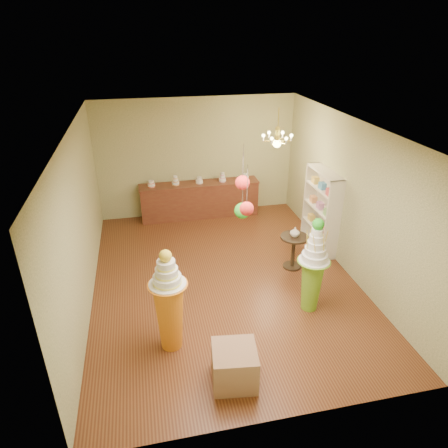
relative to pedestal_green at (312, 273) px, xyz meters
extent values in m
plane|color=#592F18|center=(-1.29, 1.21, -0.73)|extent=(6.50, 6.50, 0.00)
plane|color=silver|center=(-1.29, 1.21, 2.27)|extent=(6.50, 6.50, 0.00)
cube|color=tan|center=(-1.29, 4.46, 0.77)|extent=(5.00, 0.04, 3.00)
cube|color=tan|center=(-1.29, -2.04, 0.77)|extent=(5.00, 0.04, 3.00)
cube|color=tan|center=(-3.79, 1.21, 0.77)|extent=(0.04, 6.50, 3.00)
cube|color=tan|center=(1.21, 1.21, 0.77)|extent=(0.04, 6.50, 3.00)
cone|color=#6DA925|center=(0.00, 0.00, -0.24)|extent=(0.47, 0.47, 0.97)
cylinder|color=white|center=(0.00, 0.00, 0.25)|extent=(0.64, 0.64, 0.03)
cylinder|color=white|center=(0.00, 0.00, 0.33)|extent=(0.52, 0.52, 0.12)
cylinder|color=white|center=(0.00, 0.00, 0.44)|extent=(0.43, 0.43, 0.12)
cylinder|color=white|center=(0.00, 0.00, 0.56)|extent=(0.35, 0.35, 0.12)
cylinder|color=white|center=(0.00, 0.00, 0.68)|extent=(0.29, 0.29, 0.12)
cylinder|color=white|center=(0.00, 0.00, 0.79)|extent=(0.24, 0.24, 0.12)
sphere|color=green|center=(0.00, 0.00, 0.94)|extent=(0.19, 0.19, 0.19)
cone|color=orange|center=(-2.47, -0.42, -0.15)|extent=(0.55, 0.55, 1.14)
cylinder|color=white|center=(-2.47, -0.42, 0.43)|extent=(0.67, 0.67, 0.03)
cylinder|color=white|center=(-2.47, -0.42, 0.51)|extent=(0.50, 0.50, 0.13)
cylinder|color=white|center=(-2.47, -0.42, 0.64)|extent=(0.40, 0.40, 0.13)
cylinder|color=white|center=(-2.47, -0.42, 0.76)|extent=(0.32, 0.32, 0.13)
sphere|color=gold|center=(-2.47, -0.42, 0.90)|extent=(0.18, 0.18, 0.18)
cube|color=#936C50|center=(-1.67, -1.30, -0.45)|extent=(0.68, 0.68, 0.56)
cube|color=#5C2D1D|center=(-1.29, 4.18, -0.28)|extent=(3.00, 0.50, 0.90)
cube|color=#5C2D1D|center=(-1.29, 4.18, 0.18)|extent=(3.04, 0.54, 0.03)
cylinder|color=white|center=(-2.49, 4.18, 0.27)|extent=(0.18, 0.18, 0.16)
cylinder|color=white|center=(-1.89, 4.18, 0.31)|extent=(0.18, 0.18, 0.24)
cylinder|color=white|center=(-1.29, 4.18, 0.27)|extent=(0.18, 0.18, 0.16)
cylinder|color=white|center=(-0.69, 4.18, 0.31)|extent=(0.18, 0.18, 0.24)
cylinder|color=white|center=(-0.09, 4.18, 0.27)|extent=(0.18, 0.18, 0.16)
cube|color=silver|center=(1.19, 2.01, 0.17)|extent=(0.04, 1.20, 1.80)
cube|color=silver|center=(1.03, 2.01, -0.23)|extent=(0.30, 1.14, 0.03)
cube|color=silver|center=(1.03, 2.01, 0.22)|extent=(0.30, 1.14, 0.03)
cube|color=silver|center=(1.03, 2.01, 0.67)|extent=(0.30, 1.14, 0.03)
cylinder|color=black|center=(0.19, 1.33, -0.71)|extent=(0.45, 0.45, 0.04)
cylinder|color=black|center=(0.19, 1.33, -0.38)|extent=(0.09, 0.09, 0.70)
cylinder|color=black|center=(0.19, 1.33, -0.03)|extent=(0.68, 0.68, 0.04)
imported|color=silver|center=(0.19, 1.33, 0.09)|extent=(0.23, 0.23, 0.20)
cylinder|color=#41392E|center=(-1.34, -0.29, 2.06)|extent=(0.01, 0.01, 0.42)
sphere|color=#AE231D|center=(-1.34, -0.29, 1.85)|extent=(0.20, 0.20, 0.20)
cylinder|color=#41392E|center=(-1.22, 0.15, 1.75)|extent=(0.01, 0.01, 1.05)
sphere|color=green|center=(-1.22, 0.15, 1.22)|extent=(0.25, 0.25, 0.25)
cylinder|color=#41392E|center=(-1.41, -0.78, 1.98)|extent=(0.01, 0.01, 0.59)
sphere|color=#AE231D|center=(-1.41, -0.78, 1.68)|extent=(0.19, 0.19, 0.19)
cylinder|color=#EFD454|center=(0.19, 2.71, 2.02)|extent=(0.02, 0.02, 0.50)
cylinder|color=#EFD454|center=(0.19, 2.71, 1.72)|extent=(0.10, 0.10, 0.30)
sphere|color=#FFED8C|center=(0.19, 2.71, 1.52)|extent=(0.18, 0.18, 0.18)
camera|label=1|loc=(-2.67, -5.25, 3.78)|focal=32.00mm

